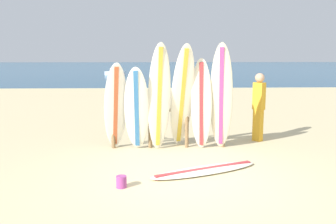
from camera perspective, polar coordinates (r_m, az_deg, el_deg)
name	(u,v)px	position (r m, az deg, el deg)	size (l,w,h in m)	color
ground_plane	(185,182)	(6.45, 2.74, -10.98)	(120.00, 120.00, 0.00)	beige
ocean_water	(157,67)	(64.08, -1.80, 7.07)	(120.00, 80.00, 0.01)	navy
surfboard_rack	(169,121)	(8.61, 0.08, -1.36)	(2.72, 0.09, 1.05)	olive
surfboard_leaning_far_left	(116,107)	(8.28, -8.23, 0.75)	(0.70, 1.06, 2.05)	white
surfboard_leaning_left	(137,110)	(8.19, -4.95, 0.37)	(0.56, 0.75, 1.96)	white
surfboard_leaning_center_left	(159,98)	(8.14, -1.40, 2.19)	(0.60, 0.70, 2.48)	silver
surfboard_leaning_center	(182,98)	(8.29, 2.23, 2.23)	(0.62, 1.27, 2.45)	white
surfboard_leaning_center_right	(201,105)	(8.30, 5.27, 1.12)	(0.58, 0.63, 2.14)	silver
surfboard_leaning_right	(221,98)	(8.29, 8.36, 2.21)	(0.66, 0.89, 2.47)	beige
surfboard_lying_on_sand	(205,170)	(7.02, 5.83, -9.05)	(2.28, 1.38, 0.08)	white
beachgoer_standing	(259,104)	(9.52, 14.06, 1.23)	(0.31, 0.33, 1.74)	gold
small_boat_offshore	(115,73)	(39.96, -8.35, 6.15)	(2.32, 2.10, 0.71)	silver
sand_bucket	(121,182)	(6.24, -7.33, -10.80)	(0.18, 0.18, 0.20)	#A53F8C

